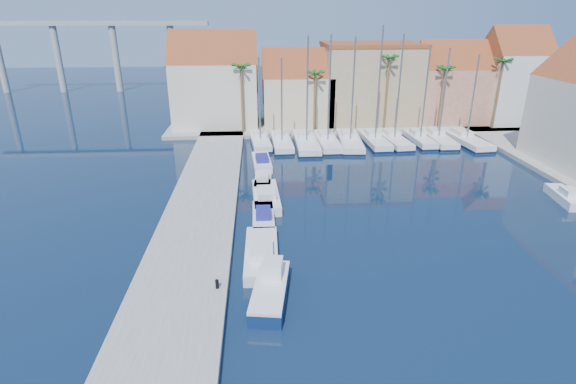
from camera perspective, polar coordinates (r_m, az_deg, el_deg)
name	(u,v)px	position (r m, az deg, el deg)	size (l,w,h in m)	color
ground	(334,327)	(25.90, 5.81, -16.73)	(260.00, 260.00, 0.00)	black
quay_west	(198,222)	(37.34, -11.40, -3.73)	(6.00, 77.00, 0.50)	gray
shore_north	(348,122)	(71.10, 7.62, 8.78)	(54.00, 16.00, 0.50)	gray
bollard	(217,284)	(28.12, -8.99, -11.48)	(0.23, 0.23, 0.56)	black
fishing_boat	(271,288)	(27.65, -2.23, -12.13)	(2.71, 5.88, 1.98)	#0D2450
motorboat_west_0	(261,254)	(31.55, -3.40, -7.81)	(2.37, 7.07, 1.40)	white
motorboat_west_1	(263,217)	(36.89, -3.16, -3.19)	(1.75, 5.38, 1.40)	white
motorboat_west_2	(266,196)	(40.98, -2.81, -0.54)	(2.58, 7.26, 1.40)	white
motorboat_west_3	(263,181)	(44.83, -3.20, 1.46)	(1.86, 5.10, 1.40)	white
motorboat_west_4	(262,162)	(50.60, -3.36, 3.87)	(2.28, 6.05, 1.40)	white
motorboat_east_1	(566,196)	(48.16, 31.80, -0.46)	(2.35, 5.27, 1.40)	white
sailboat_0	(260,141)	(58.85, -3.56, 6.53)	(2.97, 8.71, 11.14)	white
sailboat_1	(282,142)	(58.22, -0.82, 6.38)	(2.73, 9.20, 11.04)	white
sailboat_2	(306,142)	(58.15, 2.30, 6.36)	(2.81, 10.63, 13.61)	white
sailboat_3	(327,141)	(58.72, 4.97, 6.47)	(2.77, 9.71, 13.71)	white
sailboat_4	(350,141)	(59.24, 7.84, 6.47)	(3.49, 10.41, 13.44)	white
sailboat_5	(374,139)	(60.31, 10.84, 6.60)	(2.75, 9.28, 14.73)	white
sailboat_6	(393,139)	(61.09, 13.20, 6.59)	(3.09, 9.36, 13.74)	white
sailboat_7	(419,138)	(62.12, 16.29, 6.54)	(2.35, 8.16, 12.43)	white
sailboat_8	(437,138)	(63.28, 18.39, 6.54)	(2.60, 9.39, 12.07)	white
sailboat_9	(464,139)	(64.07, 21.47, 6.30)	(3.64, 10.63, 11.35)	white
building_0	(215,83)	(67.88, -9.22, 13.47)	(12.30, 9.00, 13.50)	beige
building_1	(297,91)	(68.03, 1.21, 12.71)	(10.30, 8.00, 11.00)	beige
building_2	(370,83)	(70.66, 10.32, 13.51)	(14.20, 10.20, 11.50)	tan
building_3	(449,86)	(73.58, 19.82, 12.60)	(10.30, 8.00, 12.00)	#B16F5A
building_4	(512,78)	(76.55, 26.57, 12.78)	(8.30, 8.00, 14.00)	white
palm_0	(241,69)	(62.35, -5.97, 15.27)	(2.60, 2.60, 10.15)	brown
palm_1	(315,76)	(62.91, 3.51, 14.54)	(2.60, 2.60, 9.15)	brown
palm_2	(389,61)	(64.72, 12.72, 15.95)	(2.60, 2.60, 11.15)	brown
palm_3	(445,71)	(67.50, 19.36, 14.30)	(2.60, 2.60, 9.65)	brown
palm_4	(503,63)	(70.86, 25.62, 14.50)	(2.60, 2.60, 10.65)	brown
viaduct	(89,42)	(107.99, -23.93, 16.99)	(48.00, 2.20, 14.45)	#9E9E99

